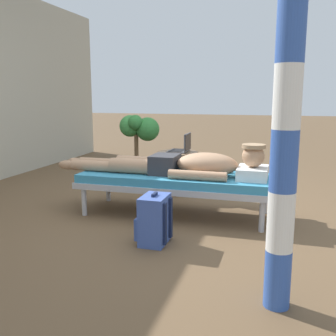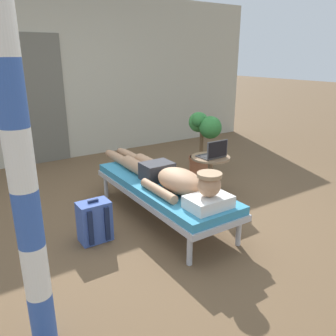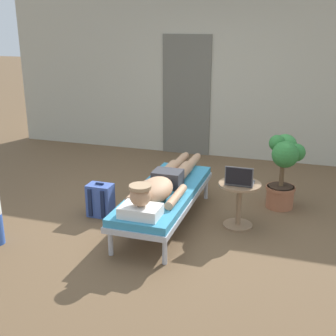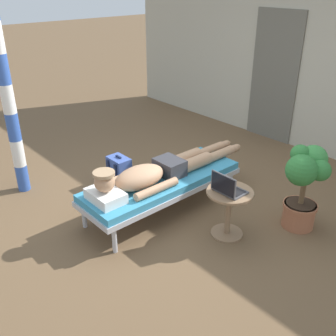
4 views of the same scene
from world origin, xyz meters
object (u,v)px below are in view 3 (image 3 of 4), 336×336
Objects in this scene: person_reclining at (162,184)px; side_table at (239,197)px; lounge_chair at (165,195)px; potted_plant at (284,166)px; laptop at (239,180)px; backpack at (101,200)px.

person_reclining reaches higher than side_table.
lounge_chair is 1.54m from potted_plant.
person_reclining is at bearing -90.00° from lounge_chair.
side_table is 0.23m from laptop.
lounge_chair is at bearing -170.54° from laptop.
potted_plant is at bearing 34.27° from lounge_chair.
lounge_chair is 4.60× the size of backpack.
laptop reaches higher than backpack.
side_table is at bearing -122.77° from potted_plant.
person_reclining is 7.00× the size of laptop.
lounge_chair is 0.85m from side_table.
potted_plant is (1.26, 0.86, 0.22)m from lounge_chair.
lounge_chair is 2.07× the size of potted_plant.
person_reclining is (0.00, -0.09, 0.17)m from lounge_chair.
lounge_chair is 0.82m from backpack.
side_table reaches higher than lounge_chair.
backpack is at bearing -156.51° from potted_plant.
laptop is (0.83, 0.14, 0.24)m from lounge_chair.
laptop reaches higher than lounge_chair.
backpack is 0.45× the size of potted_plant.
laptop is 0.84m from potted_plant.
person_reclining is 1.58m from potted_plant.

